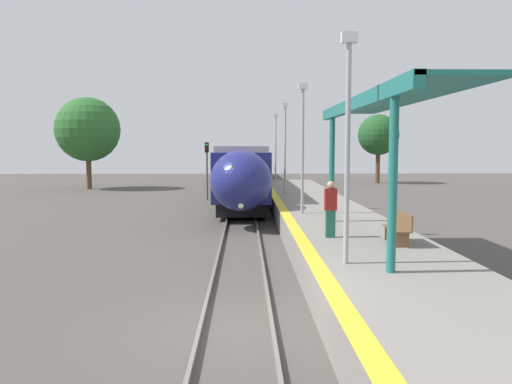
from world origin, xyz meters
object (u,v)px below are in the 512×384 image
Objects in this scene: railway_signal at (207,165)px; lamppost_mid at (303,139)px; lamppost_near at (348,133)px; lamppost_far at (285,142)px; train at (243,165)px; person_waiting at (330,208)px; lamppost_farthest at (276,143)px; platform_bench at (399,227)px.

lamppost_mid is at bearing -70.63° from railway_signal.
lamppost_near is 1.00× the size of lamppost_far.
lamppost_near reaches higher than railway_signal.
lamppost_mid is at bearing -83.97° from train.
train is at bearing 96.03° from lamppost_mid.
lamppost_farthest is (-0.21, 23.54, 2.15)m from person_waiting.
platform_bench is 7.38m from lamppost_mid.
person_waiting is at bearing -87.80° from lamppost_mid.
lamppost_mid is (-0.21, 5.58, 2.15)m from person_waiting.
platform_bench is 0.27× the size of lamppost_mid.
lamppost_farthest is at bearing 90.00° from lamppost_far.
platform_bench is at bearing -71.45° from railway_signal.
person_waiting is at bearing 149.65° from platform_bench.
lamppost_farthest is (2.54, -6.10, 1.87)m from train.
lamppost_mid reaches higher than railway_signal.
lamppost_mid is (-2.00, 6.63, 2.58)m from platform_bench.
lamppost_far is (-2.00, 15.60, 2.58)m from platform_bench.
railway_signal reaches higher than train.
lamppost_near is at bearing -93.62° from person_waiting.
lamppost_far reaches higher than platform_bench.
platform_bench is at bearing -85.36° from lamppost_farthest.
person_waiting is 23.64m from lamppost_farthest.
lamppost_far is (5.01, -5.26, 1.52)m from railway_signal.
railway_signal is at bearing -143.41° from lamppost_farthest.
train is at bearing 112.61° from lamppost_farthest.
lamppost_far is (0.00, 8.98, 0.00)m from lamppost_mid.
lamppost_farthest is at bearing 90.00° from lamppost_near.
person_waiting is 0.32× the size of lamppost_farthest.
person_waiting is at bearing -84.69° from train.
railway_signal is 0.76× the size of lamppost_farthest.
lamppost_farthest reaches higher than train.
train is at bearing 99.56° from lamppost_far.
person_waiting is 0.32× the size of lamppost_far.
train is 8.99× the size of lamppost_far.
train is at bearing 95.31° from person_waiting.
lamppost_near and lamppost_farthest have the same top height.
lamppost_far is 1.00× the size of lamppost_farthest.
train is 8.99× the size of lamppost_farthest.
lamppost_near is at bearing -90.00° from lamppost_mid.
person_waiting is at bearing -89.16° from lamppost_far.
lamppost_far and lamppost_farthest have the same top height.
lamppost_near is 26.94m from lamppost_farthest.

